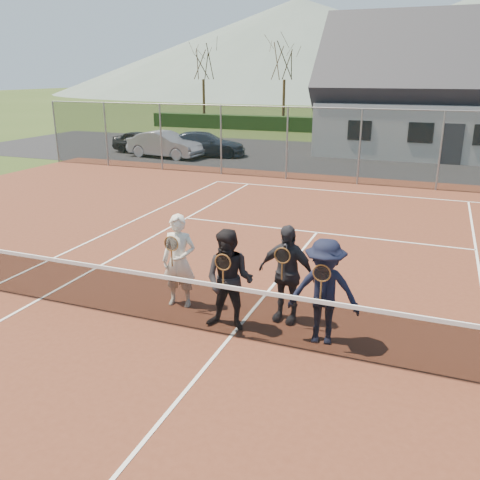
{
  "coord_description": "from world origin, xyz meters",
  "views": [
    {
      "loc": [
        2.95,
        -7.12,
        4.29
      ],
      "look_at": [
        -0.42,
        1.5,
        1.25
      ],
      "focal_mm": 38.0,
      "sensor_mm": 36.0,
      "label": 1
    }
  ],
  "objects_px": {
    "car_c": "(204,144)",
    "clubhouse": "(469,79)",
    "car_a": "(142,142)",
    "player_a": "(179,261)",
    "car_b": "(165,145)",
    "player_d": "(324,292)",
    "player_c": "(286,273)",
    "tennis_net": "(231,309)",
    "player_b": "(229,280)"
  },
  "relations": [
    {
      "from": "car_a",
      "to": "car_b",
      "type": "height_order",
      "value": "car_b"
    },
    {
      "from": "player_a",
      "to": "player_b",
      "type": "xyz_separation_m",
      "value": [
        1.25,
        -0.53,
        -0.0
      ]
    },
    {
      "from": "car_b",
      "to": "player_d",
      "type": "xyz_separation_m",
      "value": [
        12.2,
        -16.44,
        0.23
      ]
    },
    {
      "from": "tennis_net",
      "to": "clubhouse",
      "type": "height_order",
      "value": "clubhouse"
    },
    {
      "from": "player_a",
      "to": "clubhouse",
      "type": "bearing_deg",
      "value": 76.89
    },
    {
      "from": "car_c",
      "to": "player_b",
      "type": "bearing_deg",
      "value": -166.65
    },
    {
      "from": "car_c",
      "to": "tennis_net",
      "type": "xyz_separation_m",
      "value": [
        8.97,
        -18.06,
        -0.11
      ]
    },
    {
      "from": "car_a",
      "to": "player_a",
      "type": "xyz_separation_m",
      "value": [
        11.27,
        -16.88,
        0.3
      ]
    },
    {
      "from": "clubhouse",
      "to": "player_b",
      "type": "bearing_deg",
      "value": -99.92
    },
    {
      "from": "car_a",
      "to": "clubhouse",
      "type": "xyz_separation_m",
      "value": [
        16.66,
        6.29,
        3.37
      ]
    },
    {
      "from": "car_b",
      "to": "player_d",
      "type": "height_order",
      "value": "player_d"
    },
    {
      "from": "player_b",
      "to": "player_c",
      "type": "bearing_deg",
      "value": 39.04
    },
    {
      "from": "player_d",
      "to": "tennis_net",
      "type": "bearing_deg",
      "value": -164.31
    },
    {
      "from": "clubhouse",
      "to": "player_a",
      "type": "xyz_separation_m",
      "value": [
        -5.39,
        -23.17,
        -3.07
      ]
    },
    {
      "from": "clubhouse",
      "to": "player_c",
      "type": "bearing_deg",
      "value": -98.22
    },
    {
      "from": "player_c",
      "to": "player_a",
      "type": "bearing_deg",
      "value": -176.47
    },
    {
      "from": "clubhouse",
      "to": "player_d",
      "type": "relative_size",
      "value": 8.67
    },
    {
      "from": "car_a",
      "to": "clubhouse",
      "type": "bearing_deg",
      "value": -58.36
    },
    {
      "from": "player_c",
      "to": "clubhouse",
      "type": "bearing_deg",
      "value": 81.78
    },
    {
      "from": "car_a",
      "to": "car_c",
      "type": "xyz_separation_m",
      "value": [
        3.69,
        0.34,
        0.03
      ]
    },
    {
      "from": "car_c",
      "to": "car_a",
      "type": "bearing_deg",
      "value": 82.24
    },
    {
      "from": "car_c",
      "to": "player_c",
      "type": "height_order",
      "value": "player_c"
    },
    {
      "from": "car_b",
      "to": "player_c",
      "type": "xyz_separation_m",
      "value": [
        11.4,
        -15.9,
        0.24
      ]
    },
    {
      "from": "car_b",
      "to": "player_d",
      "type": "distance_m",
      "value": 20.47
    },
    {
      "from": "tennis_net",
      "to": "player_b",
      "type": "distance_m",
      "value": 0.5
    },
    {
      "from": "car_b",
      "to": "car_a",
      "type": "bearing_deg",
      "value": 72.62
    },
    {
      "from": "player_b",
      "to": "player_c",
      "type": "relative_size",
      "value": 1.0
    },
    {
      "from": "player_a",
      "to": "player_c",
      "type": "bearing_deg",
      "value": 3.53
    },
    {
      "from": "car_a",
      "to": "player_b",
      "type": "distance_m",
      "value": 21.45
    },
    {
      "from": "car_c",
      "to": "tennis_net",
      "type": "relative_size",
      "value": 0.38
    },
    {
      "from": "car_a",
      "to": "player_c",
      "type": "height_order",
      "value": "player_c"
    },
    {
      "from": "player_d",
      "to": "clubhouse",
      "type": "bearing_deg",
      "value": 83.88
    },
    {
      "from": "car_c",
      "to": "player_d",
      "type": "xyz_separation_m",
      "value": [
        10.45,
        -17.64,
        0.27
      ]
    },
    {
      "from": "car_a",
      "to": "clubhouse",
      "type": "height_order",
      "value": "clubhouse"
    },
    {
      "from": "car_a",
      "to": "car_b",
      "type": "relative_size",
      "value": 0.88
    },
    {
      "from": "car_c",
      "to": "clubhouse",
      "type": "relative_size",
      "value": 0.29
    },
    {
      "from": "car_a",
      "to": "tennis_net",
      "type": "xyz_separation_m",
      "value": [
        12.66,
        -17.71,
        -0.08
      ]
    },
    {
      "from": "player_c",
      "to": "player_d",
      "type": "bearing_deg",
      "value": -34.17
    },
    {
      "from": "car_c",
      "to": "clubhouse",
      "type": "distance_m",
      "value": 14.66
    },
    {
      "from": "car_a",
      "to": "player_d",
      "type": "bearing_deg",
      "value": -129.77
    },
    {
      "from": "player_a",
      "to": "player_d",
      "type": "relative_size",
      "value": 1.0
    },
    {
      "from": "car_a",
      "to": "player_d",
      "type": "distance_m",
      "value": 22.34
    },
    {
      "from": "tennis_net",
      "to": "clubhouse",
      "type": "bearing_deg",
      "value": 80.54
    },
    {
      "from": "clubhouse",
      "to": "player_a",
      "type": "height_order",
      "value": "clubhouse"
    },
    {
      "from": "car_a",
      "to": "player_c",
      "type": "relative_size",
      "value": 2.03
    },
    {
      "from": "car_b",
      "to": "tennis_net",
      "type": "bearing_deg",
      "value": -141.04
    },
    {
      "from": "player_b",
      "to": "player_d",
      "type": "xyz_separation_m",
      "value": [
        1.62,
        0.12,
        -0.0
      ]
    },
    {
      "from": "car_c",
      "to": "clubhouse",
      "type": "xyz_separation_m",
      "value": [
        12.97,
        5.94,
        3.34
      ]
    },
    {
      "from": "player_b",
      "to": "player_d",
      "type": "relative_size",
      "value": 1.0
    },
    {
      "from": "car_b",
      "to": "clubhouse",
      "type": "xyz_separation_m",
      "value": [
        14.72,
        7.14,
        3.3
      ]
    }
  ]
}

